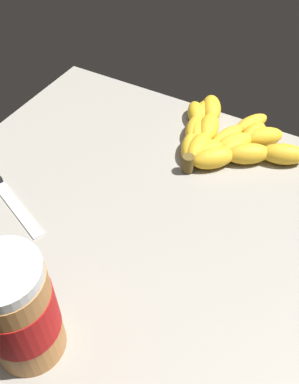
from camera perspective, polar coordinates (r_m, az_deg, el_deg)
name	(u,v)px	position (r cm, az deg, el deg)	size (l,w,h in cm)	color
ground_plane	(158,239)	(68.08, 1.09, -6.14)	(77.58, 63.73, 4.94)	gray
banana_bunch	(221,139)	(79.48, 9.32, 6.86)	(25.46, 21.20, 3.70)	gold
peanut_butter_jar	(18,311)	(51.45, -16.78, -14.65)	(8.58, 8.58, 16.27)	#B27238
butter_knife	(3,188)	(75.05, -18.62, 0.47)	(19.83, 9.56, 1.20)	silver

